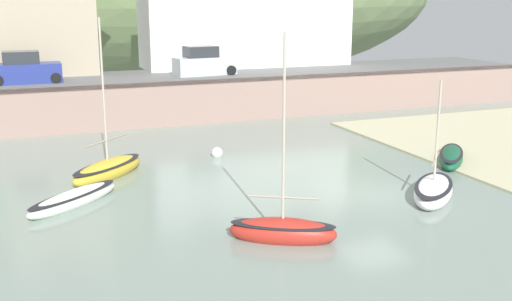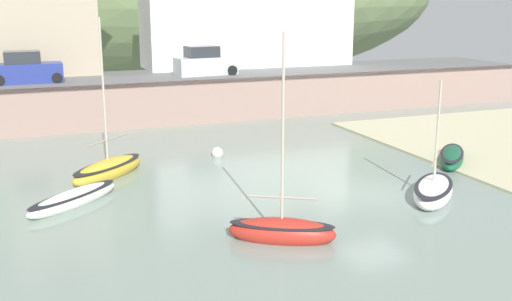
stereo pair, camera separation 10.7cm
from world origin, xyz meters
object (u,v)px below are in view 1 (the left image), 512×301
object	(u,v)px
parked_car_end_of_row	(204,63)
sailboat_white_hull	(108,169)
fishing_boat_green	(433,190)
mooring_buoy	(217,153)
sailboat_nearest_shore	(283,230)
waterfront_building_right	(290,4)
parked_car_by_wall	(25,70)
waterfront_building_centre	(192,4)
dinghy_open_wooden	(451,157)
sailboat_far_left	(74,199)

from	to	relation	value
parked_car_end_of_row	sailboat_white_hull	bearing A→B (deg)	-126.74
fishing_boat_green	mooring_buoy	bearing A→B (deg)	75.25
sailboat_nearest_shore	mooring_buoy	xyz separation A→B (m)	(1.39, 11.00, -0.16)
waterfront_building_right	parked_car_end_of_row	bearing A→B (deg)	-152.00
parked_car_by_wall	parked_car_end_of_row	world-z (taller)	same
parked_car_end_of_row	mooring_buoy	xyz separation A→B (m)	(-3.22, -12.65, -3.04)
parked_car_by_wall	parked_car_end_of_row	bearing A→B (deg)	-0.19
waterfront_building_centre	parked_car_end_of_row	size ratio (longest dim) A/B	2.16
dinghy_open_wooden	fishing_boat_green	xyz separation A→B (m)	(-4.12, -4.10, 0.04)
sailboat_far_left	waterfront_building_centre	bearing A→B (deg)	23.62
fishing_boat_green	parked_car_end_of_row	size ratio (longest dim) A/B	1.12
sailboat_white_hull	parked_car_by_wall	world-z (taller)	sailboat_white_hull
waterfront_building_right	sailboat_white_hull	size ratio (longest dim) A/B	1.31
dinghy_open_wooden	waterfront_building_centre	bearing A→B (deg)	55.62
sailboat_far_left	mooring_buoy	world-z (taller)	sailboat_far_left
fishing_boat_green	parked_car_by_wall	bearing A→B (deg)	75.67
sailboat_nearest_shore	parked_car_end_of_row	distance (m)	24.27
waterfront_building_right	parked_car_end_of_row	distance (m)	10.31
sailboat_white_hull	parked_car_end_of_row	distance (m)	16.93
parked_car_by_wall	dinghy_open_wooden	bearing A→B (deg)	-44.66
parked_car_by_wall	waterfront_building_centre	bearing A→B (deg)	20.43
waterfront_building_right	sailboat_nearest_shore	bearing A→B (deg)	-114.90
sailboat_white_hull	mooring_buoy	size ratio (longest dim) A/B	12.37
sailboat_far_left	mooring_buoy	distance (m)	8.76
sailboat_nearest_shore	parked_car_end_of_row	xyz separation A→B (m)	(4.61, 23.65, 2.87)
sailboat_nearest_shore	mooring_buoy	bearing A→B (deg)	113.12
sailboat_far_left	mooring_buoy	bearing A→B (deg)	-5.35
sailboat_far_left	parked_car_by_wall	xyz separation A→B (m)	(-0.96, 17.62, 2.98)
fishing_boat_green	parked_car_by_wall	size ratio (longest dim) A/B	1.16
fishing_boat_green	sailboat_white_hull	size ratio (longest dim) A/B	0.69
mooring_buoy	waterfront_building_right	bearing A→B (deg)	55.75
sailboat_far_left	parked_car_end_of_row	world-z (taller)	parked_car_end_of_row
dinghy_open_wooden	sailboat_white_hull	distance (m)	15.72
sailboat_white_hull	parked_car_by_wall	bearing A→B (deg)	57.09
parked_car_end_of_row	fishing_boat_green	bearing A→B (deg)	-88.78
sailboat_far_left	fishing_boat_green	bearing A→B (deg)	-57.88
sailboat_far_left	fishing_boat_green	distance (m)	13.63
sailboat_far_left	dinghy_open_wooden	world-z (taller)	dinghy_open_wooden
fishing_boat_green	sailboat_white_hull	distance (m)	13.53
parked_car_by_wall	parked_car_end_of_row	size ratio (longest dim) A/B	0.97
parked_car_by_wall	sailboat_far_left	bearing A→B (deg)	-87.07
sailboat_white_hull	parked_car_by_wall	xyz separation A→B (m)	(-2.72, 14.25, 2.89)
fishing_boat_green	parked_car_end_of_row	xyz separation A→B (m)	(-2.54, 21.82, 2.91)
sailboat_nearest_shore	parked_car_by_wall	xyz separation A→B (m)	(-6.78, 23.65, 2.87)
parked_car_end_of_row	dinghy_open_wooden	bearing A→B (deg)	-74.82
sailboat_white_hull	fishing_boat_green	bearing A→B (deg)	-77.72
dinghy_open_wooden	parked_car_end_of_row	bearing A→B (deg)	60.91
sailboat_far_left	dinghy_open_wooden	size ratio (longest dim) A/B	1.03
waterfront_building_centre	mooring_buoy	world-z (taller)	waterfront_building_centre
sailboat_far_left	sailboat_white_hull	xyz separation A→B (m)	(1.75, 3.37, 0.09)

